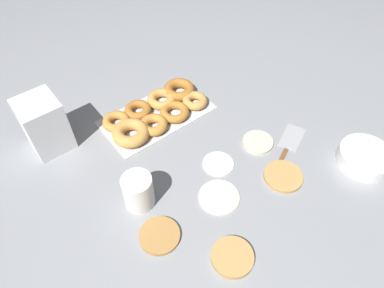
# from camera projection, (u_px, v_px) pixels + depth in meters

# --- Properties ---
(ground_plane) EXTENTS (3.00, 3.00, 0.00)m
(ground_plane) POSITION_uv_depth(u_px,v_px,m) (206.00, 170.00, 1.01)
(ground_plane) COLOR gray
(pancake_0) EXTENTS (0.09, 0.09, 0.01)m
(pancake_0) POSITION_uv_depth(u_px,v_px,m) (218.00, 163.00, 1.02)
(pancake_0) COLOR silver
(pancake_0) RESTS_ON ground_plane
(pancake_1) EXTENTS (0.11, 0.11, 0.01)m
(pancake_1) POSITION_uv_depth(u_px,v_px,m) (283.00, 176.00, 0.99)
(pancake_1) COLOR tan
(pancake_1) RESTS_ON ground_plane
(pancake_2) EXTENTS (0.11, 0.11, 0.01)m
(pancake_2) POSITION_uv_depth(u_px,v_px,m) (219.00, 197.00, 0.95)
(pancake_2) COLOR beige
(pancake_2) RESTS_ON ground_plane
(pancake_3) EXTENTS (0.11, 0.11, 0.01)m
(pancake_3) POSITION_uv_depth(u_px,v_px,m) (232.00, 257.00, 0.83)
(pancake_3) COLOR tan
(pancake_3) RESTS_ON ground_plane
(pancake_4) EXTENTS (0.10, 0.10, 0.01)m
(pancake_4) POSITION_uv_depth(u_px,v_px,m) (258.00, 142.00, 1.08)
(pancake_4) COLOR beige
(pancake_4) RESTS_ON ground_plane
(pancake_5) EXTENTS (0.11, 0.11, 0.01)m
(pancake_5) POSITION_uv_depth(u_px,v_px,m) (160.00, 235.00, 0.87)
(pancake_5) COLOR #B27F42
(pancake_5) RESTS_ON ground_plane
(donut_tray) EXTENTS (0.37, 0.20, 0.04)m
(donut_tray) POSITION_uv_depth(u_px,v_px,m) (156.00, 112.00, 1.15)
(donut_tray) COLOR silver
(donut_tray) RESTS_ON ground_plane
(batter_bowl) EXTENTS (0.15, 0.15, 0.05)m
(batter_bowl) POSITION_uv_depth(u_px,v_px,m) (364.00, 158.00, 1.01)
(batter_bowl) COLOR white
(batter_bowl) RESTS_ON ground_plane
(container_stack) EXTENTS (0.11, 0.12, 0.17)m
(container_stack) POSITION_uv_depth(u_px,v_px,m) (44.00, 124.00, 1.01)
(container_stack) COLOR white
(container_stack) RESTS_ON ground_plane
(paper_cup) EXTENTS (0.08, 0.08, 0.10)m
(paper_cup) POSITION_uv_depth(u_px,v_px,m) (138.00, 191.00, 0.90)
(paper_cup) COLOR white
(paper_cup) RESTS_ON ground_plane
(spatula) EXTENTS (0.24, 0.13, 0.01)m
(spatula) POSITION_uv_depth(u_px,v_px,m) (290.00, 143.00, 1.08)
(spatula) COLOR brown
(spatula) RESTS_ON ground_plane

